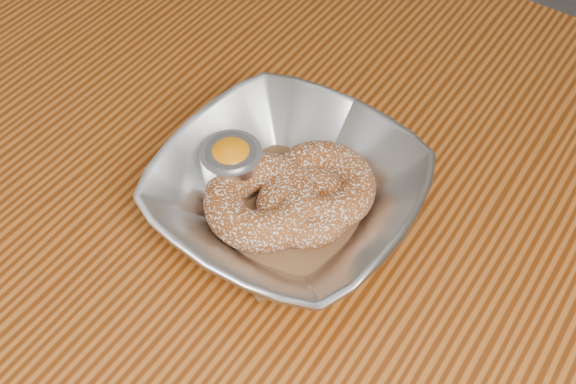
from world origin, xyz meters
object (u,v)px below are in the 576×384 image
Objects in this scene: donut_front at (262,201)px; donut_extra at (305,206)px; table at (311,247)px; serving_bowl at (288,193)px; ramekin at (232,165)px; donut_back at (321,186)px.

donut_extra is at bearing 29.29° from donut_front.
table is at bearing 111.55° from donut_extra.
ramekin is at bearing -174.96° from serving_bowl.
donut_back is 0.03m from donut_extra.
donut_front is (-0.03, -0.05, 0.00)m from donut_back.
donut_front is at bearing -18.74° from ramekin.
table is 5.21× the size of serving_bowl.
donut_front reaches higher than table.
table is at bearing 142.32° from donut_back.
donut_back is 0.95× the size of donut_front.
serving_bowl is at bearing -96.78° from table.
donut_extra is (0.02, -0.04, 0.12)m from table.
donut_front reaches higher than donut_extra.
ramekin reaches higher than serving_bowl.
donut_back is 0.06m from donut_front.
donut_extra is 1.52× the size of ramekin.
ramekin is (-0.06, -0.01, 0.01)m from serving_bowl.
donut_extra is (-0.00, -0.03, -0.00)m from donut_back.
serving_bowl is 0.02m from donut_front.
serving_bowl is 2.20× the size of donut_front.
donut_back is (0.02, -0.01, 0.13)m from table.
ramekin reaches higher than donut_back.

